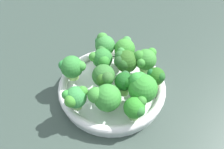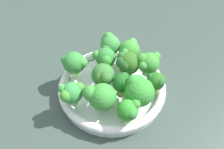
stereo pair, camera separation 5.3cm
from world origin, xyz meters
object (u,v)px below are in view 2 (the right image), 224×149
at_px(broccoli_floret_8, 127,63).
at_px(broccoli_floret_4, 105,57).
at_px(broccoli_floret_6, 148,63).
at_px(bowl, 112,88).
at_px(broccoli_floret_3, 74,63).
at_px(broccoli_floret_0, 128,111).
at_px(broccoli_floret_5, 122,83).
at_px(broccoli_floret_2, 103,76).
at_px(broccoli_floret_7, 110,44).
at_px(broccoli_floret_10, 138,90).
at_px(broccoli_floret_12, 72,93).
at_px(broccoli_floret_9, 129,51).
at_px(broccoli_floret_11, 100,96).
at_px(broccoli_floret_1, 156,82).

bearing_deg(broccoli_floret_8, broccoli_floret_4, -178.95).
distance_m(broccoli_floret_6, broccoli_floret_8, 0.05).
xyz_separation_m(bowl, broccoli_floret_3, (-0.09, -0.01, 0.05)).
relative_size(broccoli_floret_0, broccoli_floret_4, 0.85).
bearing_deg(broccoli_floret_5, broccoli_floret_2, 176.64).
relative_size(broccoli_floret_7, broccoli_floret_10, 0.95).
relative_size(broccoli_floret_2, broccoli_floret_12, 1.13).
bearing_deg(broccoli_floret_3, broccoli_floret_12, -64.57).
bearing_deg(broccoli_floret_3, broccoli_floret_6, 22.94).
relative_size(broccoli_floret_9, broccoli_floret_11, 0.91).
height_order(broccoli_floret_5, broccoli_floret_6, broccoli_floret_6).
height_order(bowl, broccoli_floret_2, broccoli_floret_2).
bearing_deg(broccoli_floret_9, broccoli_floret_4, -136.95).
distance_m(broccoli_floret_7, broccoli_floret_12, 0.17).
xyz_separation_m(broccoli_floret_9, broccoli_floret_10, (0.06, -0.11, 0.01)).
distance_m(broccoli_floret_1, broccoli_floret_5, 0.07).
bearing_deg(broccoli_floret_1, broccoli_floret_5, -149.85).
bearing_deg(broccoli_floret_8, broccoli_floret_7, 146.74).
xyz_separation_m(broccoli_floret_6, broccoli_floret_8, (-0.04, -0.02, -0.00)).
xyz_separation_m(broccoli_floret_4, broccoli_floret_9, (0.05, 0.04, 0.00)).
bearing_deg(broccoli_floret_9, broccoli_floret_8, -76.07).
bearing_deg(broccoli_floret_2, broccoli_floret_6, 45.22).
xyz_separation_m(broccoli_floret_0, broccoli_floret_9, (-0.06, 0.16, 0.01)).
distance_m(broccoli_floret_0, broccoli_floret_1, 0.10).
distance_m(broccoli_floret_1, broccoli_floret_4, 0.14).
relative_size(broccoli_floret_10, broccoli_floret_12, 1.24).
bearing_deg(bowl, broccoli_floret_7, 116.27).
xyz_separation_m(broccoli_floret_8, broccoli_floret_10, (0.05, -0.07, 0.01)).
relative_size(bowl, broccoli_floret_7, 3.83).
height_order(broccoli_floret_0, broccoli_floret_11, broccoli_floret_11).
bearing_deg(broccoli_floret_12, broccoli_floret_7, 84.94).
xyz_separation_m(broccoli_floret_4, broccoli_floret_8, (0.06, 0.00, 0.00)).
xyz_separation_m(broccoli_floret_0, broccoli_floret_6, (-0.00, 0.14, 0.01)).
height_order(bowl, broccoli_floret_11, broccoli_floret_11).
height_order(broccoli_floret_1, broccoli_floret_11, broccoli_floret_11).
xyz_separation_m(broccoli_floret_1, broccoli_floret_11, (-0.09, -0.09, 0.01)).
bearing_deg(broccoli_floret_7, broccoli_floret_10, -44.77).
bearing_deg(broccoli_floret_8, broccoli_floret_5, -79.44).
bearing_deg(bowl, broccoli_floret_5, -32.36).
xyz_separation_m(broccoli_floret_2, broccoli_floret_3, (-0.08, 0.01, -0.00)).
distance_m(bowl, broccoli_floret_5, 0.07).
relative_size(broccoli_floret_4, broccoli_floret_9, 0.99).
relative_size(broccoli_floret_3, broccoli_floret_12, 1.11).
xyz_separation_m(broccoli_floret_7, broccoli_floret_10, (0.11, -0.11, 0.00)).
bearing_deg(broccoli_floret_9, broccoli_floret_10, -61.59).
xyz_separation_m(broccoli_floret_5, broccoli_floret_7, (-0.07, 0.10, 0.00)).
xyz_separation_m(broccoli_floret_1, broccoli_floret_10, (-0.03, -0.05, 0.01)).
bearing_deg(broccoli_floret_4, broccoli_floret_8, 1.05).
bearing_deg(broccoli_floret_10, broccoli_floret_8, 125.49).
bearing_deg(broccoli_floret_4, broccoli_floret_7, 97.93).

